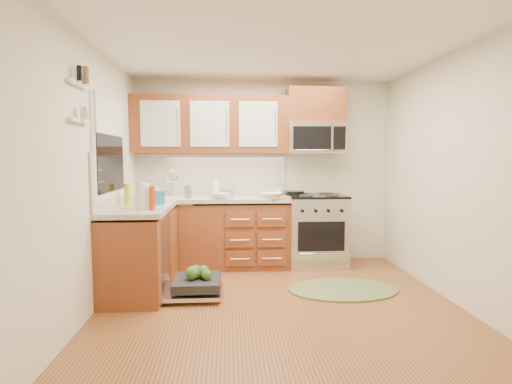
{
  "coord_description": "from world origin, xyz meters",
  "views": [
    {
      "loc": [
        -0.48,
        -3.8,
        1.45
      ],
      "look_at": [
        -0.17,
        0.85,
        1.04
      ],
      "focal_mm": 28.0,
      "sensor_mm": 36.0,
      "label": 1
    }
  ],
  "objects": [
    {
      "name": "shelf_lower",
      "position": [
        -1.72,
        -0.35,
        1.75
      ],
      "size": [
        0.04,
        0.4,
        0.03
      ],
      "primitive_type": "cube",
      "color": "white",
      "rests_on": "ground"
    },
    {
      "name": "rug",
      "position": [
        0.75,
        0.37,
        0.01
      ],
      "size": [
        1.35,
        1.04,
        0.02
      ],
      "primitive_type": null,
      "rotation": [
        0.0,
        0.0,
        0.24
      ],
      "color": "olive",
      "rests_on": "ground"
    },
    {
      "name": "backsplash_back",
      "position": [
        -0.73,
        1.74,
        1.21
      ],
      "size": [
        2.05,
        0.02,
        0.57
      ],
      "primitive_type": "cube",
      "color": "#B6B2A3",
      "rests_on": "ground"
    },
    {
      "name": "wooden_box",
      "position": [
        -1.38,
        0.84,
        1.0
      ],
      "size": [
        0.16,
        0.12,
        0.15
      ],
      "primitive_type": "cube",
      "rotation": [
        0.0,
        0.0,
        0.1
      ],
      "color": "brown",
      "rests_on": "countertop_left"
    },
    {
      "name": "wall_back",
      "position": [
        0.0,
        1.75,
        1.25
      ],
      "size": [
        3.5,
        0.04,
        2.5
      ],
      "primitive_type": "cube",
      "color": "beige",
      "rests_on": "ground"
    },
    {
      "name": "red_bottle",
      "position": [
        -1.25,
        0.22,
        1.04
      ],
      "size": [
        0.06,
        0.06,
        0.24
      ],
      "primitive_type": "cylinder",
      "rotation": [
        0.0,
        0.0,
        0.03
      ],
      "color": "#BB320F",
      "rests_on": "countertop_left"
    },
    {
      "name": "blue_carton",
      "position": [
        -1.25,
        0.68,
        1.0
      ],
      "size": [
        0.11,
        0.08,
        0.15
      ],
      "primitive_type": "cube",
      "rotation": [
        0.0,
        0.0,
        0.33
      ],
      "color": "#2263A0",
      "rests_on": "countertop_left"
    },
    {
      "name": "skillet",
      "position": [
        0.4,
        1.5,
        0.97
      ],
      "size": [
        0.29,
        0.29,
        0.05
      ],
      "primitive_type": "cylinder",
      "rotation": [
        0.0,
        0.0,
        0.16
      ],
      "color": "black",
      "rests_on": "range"
    },
    {
      "name": "base_cabinet_back",
      "position": [
        -0.73,
        1.45,
        0.42
      ],
      "size": [
        2.05,
        0.6,
        0.85
      ],
      "primitive_type": "cube",
      "color": "maroon",
      "rests_on": "ground"
    },
    {
      "name": "window_blind",
      "position": [
        -1.71,
        0.5,
        1.88
      ],
      "size": [
        0.02,
        0.96,
        0.4
      ],
      "primitive_type": "cube",
      "color": "white",
      "rests_on": "ground"
    },
    {
      "name": "wall_right",
      "position": [
        1.75,
        0.0,
        1.25
      ],
      "size": [
        0.04,
        3.5,
        2.5
      ],
      "primitive_type": "cube",
      "color": "beige",
      "rests_on": "ground"
    },
    {
      "name": "upper_cabinets",
      "position": [
        -0.73,
        1.57,
        1.88
      ],
      "size": [
        2.05,
        0.35,
        0.75
      ],
      "primitive_type": null,
      "color": "maroon",
      "rests_on": "ground"
    },
    {
      "name": "range",
      "position": [
        0.68,
        1.43,
        0.47
      ],
      "size": [
        0.76,
        0.64,
        0.95
      ],
      "primitive_type": null,
      "color": "silver",
      "rests_on": "ground"
    },
    {
      "name": "microwave",
      "position": [
        0.68,
        1.55,
        1.7
      ],
      "size": [
        0.76,
        0.38,
        0.4
      ],
      "primitive_type": null,
      "color": "silver",
      "rests_on": "ground"
    },
    {
      "name": "cabinet_over_mw",
      "position": [
        0.68,
        1.57,
        2.13
      ],
      "size": [
        0.76,
        0.35,
        0.47
      ],
      "primitive_type": "cube",
      "color": "maroon",
      "rests_on": "ground"
    },
    {
      "name": "floor",
      "position": [
        0.0,
        0.0,
        0.0
      ],
      "size": [
        3.5,
        3.5,
        0.0
      ],
      "primitive_type": "plane",
      "color": "brown",
      "rests_on": "ground"
    },
    {
      "name": "mustard_bottle",
      "position": [
        -1.62,
        0.74,
        1.04
      ],
      "size": [
        0.08,
        0.08,
        0.23
      ],
      "primitive_type": "cylinder",
      "rotation": [
        0.0,
        0.0,
        0.04
      ],
      "color": "yellow",
      "rests_on": "countertop_left"
    },
    {
      "name": "canister",
      "position": [
        -1.0,
        1.25,
        1.01
      ],
      "size": [
        0.14,
        0.14,
        0.18
      ],
      "primitive_type": "cylinder",
      "rotation": [
        0.0,
        0.0,
        0.27
      ],
      "color": "silver",
      "rests_on": "countertop_back"
    },
    {
      "name": "shelf_upper",
      "position": [
        -1.72,
        -0.35,
        2.05
      ],
      "size": [
        0.04,
        0.4,
        0.03
      ],
      "primitive_type": "cube",
      "color": "white",
      "rests_on": "ground"
    },
    {
      "name": "window",
      "position": [
        -1.74,
        0.5,
        1.55
      ],
      "size": [
        0.03,
        1.05,
        1.05
      ],
      "primitive_type": null,
      "color": "white",
      "rests_on": "ground"
    },
    {
      "name": "cutting_board",
      "position": [
        0.16,
        1.22,
        0.94
      ],
      "size": [
        0.32,
        0.26,
        0.02
      ],
      "primitive_type": "cube",
      "rotation": [
        0.0,
        0.0,
        0.3
      ],
      "color": "#9D6B48",
      "rests_on": "countertop_back"
    },
    {
      "name": "soap_bottle_b",
      "position": [
        -1.37,
        1.05,
        1.03
      ],
      "size": [
        0.12,
        0.12,
        0.21
      ],
      "primitive_type": "imported",
      "rotation": [
        0.0,
        0.0,
        0.33
      ],
      "color": "#999999",
      "rests_on": "countertop_left"
    },
    {
      "name": "backsplash_left",
      "position": [
        -1.74,
        0.52,
        1.21
      ],
      "size": [
        0.02,
        1.25,
        0.57
      ],
      "primitive_type": "cube",
      "color": "#B6B2A3",
      "rests_on": "ground"
    },
    {
      "name": "ceiling",
      "position": [
        0.0,
        0.0,
        2.5
      ],
      "size": [
        3.5,
        3.5,
        0.0
      ],
      "primitive_type": "plane",
      "rotation": [
        3.14,
        0.0,
        0.0
      ],
      "color": "white",
      "rests_on": "ground"
    },
    {
      "name": "wall_front",
      "position": [
        0.0,
        -1.75,
        1.25
      ],
      "size": [
        3.5,
        0.04,
        2.5
      ],
      "primitive_type": "cube",
      "color": "beige",
      "rests_on": "ground"
    },
    {
      "name": "sink",
      "position": [
        -1.25,
        1.42,
        0.8
      ],
      "size": [
        0.62,
        0.5,
        0.26
      ],
      "primitive_type": null,
      "color": "white",
      "rests_on": "ground"
    },
    {
      "name": "base_cabinet_left",
      "position": [
        -1.45,
        0.52,
        0.42
      ],
      "size": [
        0.6,
        1.25,
        0.85
      ],
      "primitive_type": "cube",
      "color": "maroon",
      "rests_on": "ground"
    },
    {
      "name": "cup",
      "position": [
        0.2,
        1.65,
        0.97
      ],
      "size": [
        0.15,
        0.15,
        0.1
      ],
      "primitive_type": "imported",
      "rotation": [
        0.0,
        0.0,
        0.25
      ],
      "color": "#999999",
      "rests_on": "countertop_back"
    },
    {
      "name": "countertop_back",
      "position": [
        -0.72,
        1.44,
        0.9
      ],
      "size": [
        2.07,
        0.64,
        0.05
      ],
      "primitive_type": "cube",
      "color": "#BBB5AB",
      "rests_on": "base_cabinet_back"
    },
    {
      "name": "countertop_left",
      "position": [
        -1.44,
        0.53,
        0.9
      ],
      "size": [
        0.64,
        1.27,
        0.05
      ],
      "primitive_type": "cube",
      "color": "#BBB5AB",
      "rests_on": "base_cabinet_left"
    },
    {
      "name": "wall_left",
      "position": [
        -1.75,
        0.0,
        1.25
      ],
      "size": [
        0.04,
        3.5,
        2.5
      ],
      "primitive_type": "cube",
      "color": "beige",
      "rests_on": "ground"
    },
    {
      "name": "bowl_b",
      "position": [
        -0.59,
        1.25,
        0.96
      ],
      "size": [
        0.29,
        0.29,
        0.08
      ],
      "primitive_type": "imported",
      "rotation": [
        0.0,
        0.0,
        -0.23
      ],
      "color": "#999999",
      "rests_on": "countertop_back"
    },
    {
      "name": "soap_bottle_c",
      "position": [
        -1.44,
        0.59,
        1.01
      ],
      "size": [
        0.16,
        0.16,
        0.17
      ],
      "primitive_type": "imported",
      "rotation": [
        0.0,
        0.0,
        -0.27
      ],
      "color": "#999999",
      "rests_on": "countertop_left"
    },
    {
      "name": "bowl_a",
      "position": [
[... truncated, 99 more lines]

